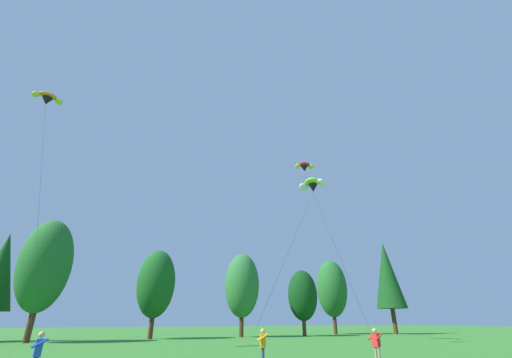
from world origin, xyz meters
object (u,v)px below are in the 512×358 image
object	(u,v)px
kite_flyer_mid	(263,344)
parafoil_kite_far_red_yellow	(305,167)
kite_flyer_near	(37,352)
parafoil_kite_high_orange	(47,99)
kite_flyer_far	(376,343)
parafoil_kite_mid_lime_white	(312,185)

from	to	relation	value
kite_flyer_mid	parafoil_kite_far_red_yellow	bearing A→B (deg)	46.51
kite_flyer_near	kite_flyer_mid	size ratio (longest dim) A/B	1.00
parafoil_kite_far_red_yellow	parafoil_kite_high_orange	bearing A→B (deg)	171.88
kite_flyer_near	kite_flyer_far	distance (m)	15.04
kite_flyer_near	parafoil_kite_high_orange	bearing A→B (deg)	111.39
kite_flyer_far	parafoil_kite_high_orange	world-z (taller)	parafoil_kite_high_orange
kite_flyer_mid	parafoil_kite_far_red_yellow	distance (m)	21.94
kite_flyer_near	parafoil_kite_mid_lime_white	size ratio (longest dim) A/B	0.10
kite_flyer_far	parafoil_kite_high_orange	bearing A→B (deg)	142.28
kite_flyer_near	kite_flyer_mid	bearing A→B (deg)	3.21
kite_flyer_far	kite_flyer_mid	bearing A→B (deg)	162.17
parafoil_kite_high_orange	parafoil_kite_far_red_yellow	distance (m)	25.90
parafoil_kite_far_red_yellow	kite_flyer_mid	bearing A→B (deg)	-133.49
kite_flyer_far	parafoil_kite_far_red_yellow	distance (m)	21.01
kite_flyer_near	parafoil_kite_high_orange	size ratio (longest dim) A/B	0.08
parafoil_kite_mid_lime_white	parafoil_kite_far_red_yellow	distance (m)	6.09
kite_flyer_mid	kite_flyer_far	size ratio (longest dim) A/B	1.00
kite_flyer_far	parafoil_kite_high_orange	distance (m)	33.01
kite_flyer_mid	kite_flyer_far	world-z (taller)	same
parafoil_kite_mid_lime_white	parafoil_kite_high_orange	bearing A→B (deg)	-178.15
kite_flyer_near	parafoil_kite_high_orange	distance (m)	25.55
parafoil_kite_mid_lime_white	parafoil_kite_far_red_yellow	xyz separation A→B (m)	(-4.01, -4.57, -0.30)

